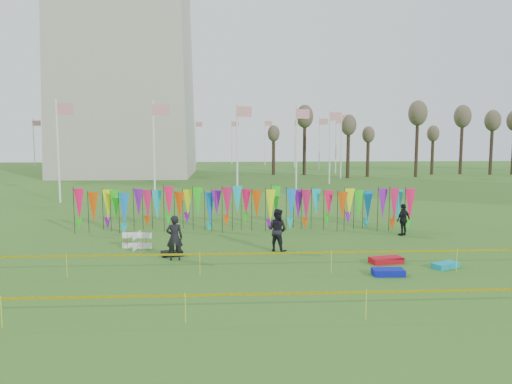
{
  "coord_description": "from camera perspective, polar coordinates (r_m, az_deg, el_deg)",
  "views": [
    {
      "loc": [
        -0.88,
        -19.65,
        5.28
      ],
      "look_at": [
        0.61,
        6.0,
        2.34
      ],
      "focal_mm": 35.0,
      "sensor_mm": 36.0,
      "label": 1
    }
  ],
  "objects": [
    {
      "name": "kite_bag_teal",
      "position": [
        21.51,
        20.84,
        -7.83
      ],
      "size": [
        1.23,
        0.97,
        0.21
      ],
      "primitive_type": "cube",
      "rotation": [
        0.0,
        0.0,
        0.46
      ],
      "color": "#0D95B6",
      "rests_on": "ground"
    },
    {
      "name": "box_kite",
      "position": [
        23.98,
        -13.45,
        -5.42
      ],
      "size": [
        0.71,
        0.71,
        0.79
      ],
      "rotation": [
        0.0,
        0.0,
        -0.11
      ],
      "color": "red",
      "rests_on": "ground"
    },
    {
      "name": "ground",
      "position": [
        20.37,
        -0.74,
        -8.51
      ],
      "size": [
        160.0,
        160.0,
        0.0
      ],
      "primitive_type": "plane",
      "color": "#2B5818",
      "rests_on": "ground"
    },
    {
      "name": "tree_line",
      "position": [
        71.65,
        24.17,
        6.66
      ],
      "size": [
        53.92,
        1.92,
        7.84
      ],
      "color": "#322419",
      "rests_on": "ground"
    },
    {
      "name": "banner_row",
      "position": [
        27.65,
        -0.89,
        -1.42
      ],
      "size": [
        18.64,
        0.64,
        2.34
      ],
      "color": "black",
      "rests_on": "ground"
    },
    {
      "name": "person_right",
      "position": [
        27.44,
        16.49,
        -3.05
      ],
      "size": [
        1.14,
        1.02,
        1.69
      ],
      "primitive_type": "imported",
      "rotation": [
        0.0,
        0.0,
        3.72
      ],
      "color": "black",
      "rests_on": "ground"
    },
    {
      "name": "kite_bag_black",
      "position": [
        22.38,
        -9.58,
        -6.94
      ],
      "size": [
        1.03,
        0.76,
        0.21
      ],
      "primitive_type": "cube",
      "rotation": [
        0.0,
        0.0,
        0.27
      ],
      "color": "black",
      "rests_on": "ground"
    },
    {
      "name": "kite_bag_red",
      "position": [
        21.54,
        14.65,
        -7.54
      ],
      "size": [
        1.45,
        0.88,
        0.25
      ],
      "primitive_type": "cube",
      "rotation": [
        0.0,
        0.0,
        0.21
      ],
      "color": "#B80C18",
      "rests_on": "ground"
    },
    {
      "name": "person_mid",
      "position": [
        22.81,
        2.45,
        -4.36
      ],
      "size": [
        1.12,
        1.02,
        1.95
      ],
      "primitive_type": "imported",
      "rotation": [
        0.0,
        0.0,
        2.55
      ],
      "color": "black",
      "rests_on": "ground"
    },
    {
      "name": "kite_bag_blue",
      "position": [
        19.74,
        14.86,
        -8.85
      ],
      "size": [
        1.19,
        0.65,
        0.25
      ],
      "primitive_type": "cube",
      "rotation": [
        0.0,
        0.0,
        -0.03
      ],
      "color": "#0A15AC",
      "rests_on": "ground"
    },
    {
      "name": "flagpole_ring",
      "position": [
        68.92,
        -14.36,
        5.25
      ],
      "size": [
        57.4,
        56.16,
        8.0
      ],
      "color": "silver",
      "rests_on": "ground"
    },
    {
      "name": "caution_tape_far",
      "position": [
        14.35,
        -0.53,
        -11.76
      ],
      "size": [
        26.0,
        0.02,
        0.9
      ],
      "color": "#FFE405",
      "rests_on": "ground"
    },
    {
      "name": "caution_tape_near",
      "position": [
        19.02,
        -1.25,
        -7.17
      ],
      "size": [
        26.0,
        0.02,
        0.9
      ],
      "color": "#FFE405",
      "rests_on": "ground"
    },
    {
      "name": "person_left",
      "position": [
        21.46,
        -9.3,
        -5.18
      ],
      "size": [
        0.76,
        0.6,
        1.92
      ],
      "primitive_type": "imported",
      "rotation": [
        0.0,
        0.0,
        3.27
      ],
      "color": "black",
      "rests_on": "ground"
    }
  ]
}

